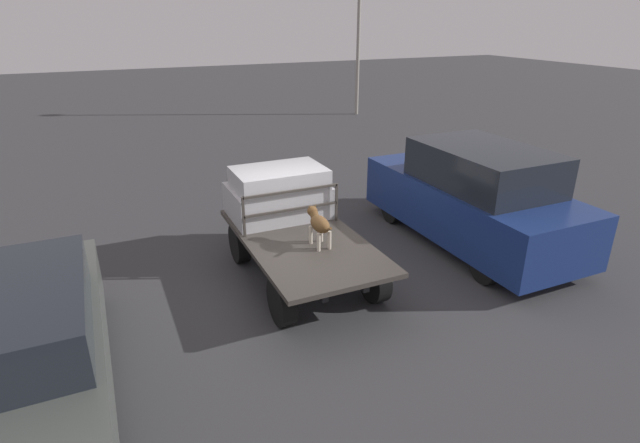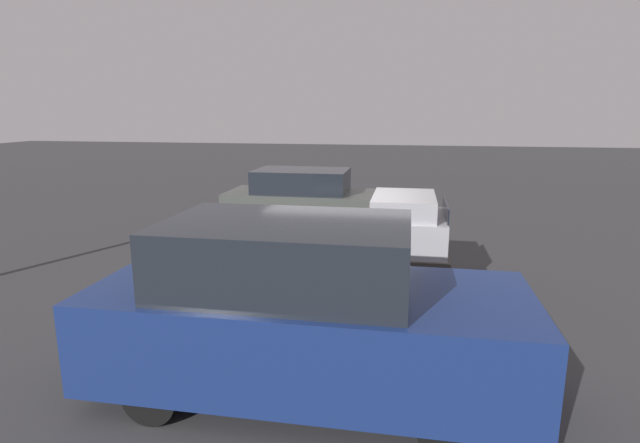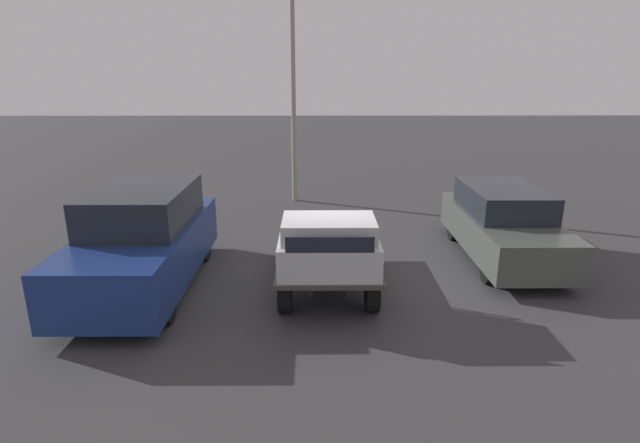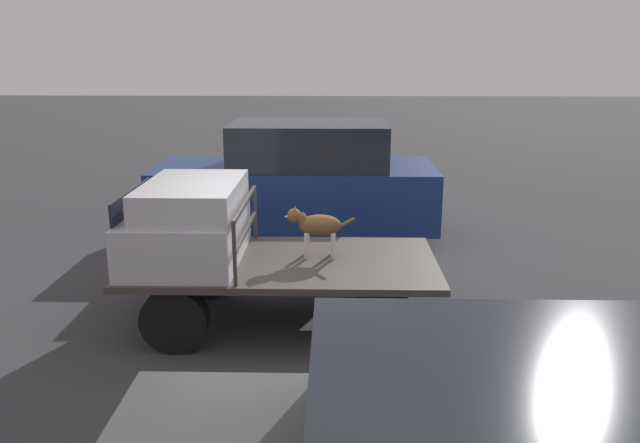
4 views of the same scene
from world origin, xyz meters
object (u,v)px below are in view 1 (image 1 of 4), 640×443
Objects in this scene: flatbed_truck at (302,249)px; parked_sedan at (18,348)px; dog at (319,223)px; parked_pickup_far at (473,197)px.

flatbed_truck is 0.82× the size of parked_sedan.
parked_sedan is (-1.17, 4.30, -0.36)m from dog.
dog is (-0.39, -0.15, 0.62)m from flatbed_truck.
parked_sedan is 0.92× the size of parked_pickup_far.
flatbed_truck is 0.75m from dog.
parked_sedan is at bearing 110.53° from flatbed_truck.
flatbed_truck is at bearing 31.55° from dog.
flatbed_truck is 0.76× the size of parked_pickup_far.
parked_pickup_far is (1.57, -7.87, 0.16)m from parked_sedan.
flatbed_truck is 3.74m from parked_pickup_far.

